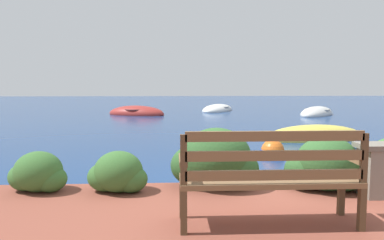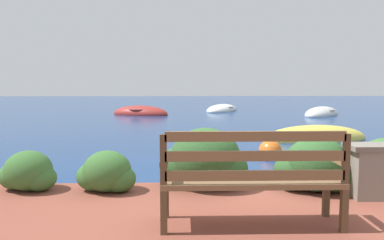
{
  "view_description": "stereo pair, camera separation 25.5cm",
  "coord_description": "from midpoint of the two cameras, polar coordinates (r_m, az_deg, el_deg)",
  "views": [
    {
      "loc": [
        -1.24,
        -4.96,
        1.57
      ],
      "look_at": [
        -0.7,
        5.65,
        0.51
      ],
      "focal_mm": 35.0,
      "sensor_mm": 36.0,
      "label": 1
    },
    {
      "loc": [
        -0.99,
        -4.97,
        1.57
      ],
      "look_at": [
        -0.7,
        5.65,
        0.51
      ],
      "focal_mm": 35.0,
      "sensor_mm": 36.0,
      "label": 2
    }
  ],
  "objects": [
    {
      "name": "ground_plane",
      "position": [
        5.33,
        10.79,
        -11.54
      ],
      "size": [
        80.0,
        80.0,
        0.0
      ],
      "color": "navy"
    },
    {
      "name": "park_bench",
      "position": [
        3.58,
        11.13,
        -8.37
      ],
      "size": [
        1.69,
        0.48,
        0.93
      ],
      "rotation": [
        0.0,
        0.0,
        0.07
      ],
      "color": "brown",
      "rests_on": "patio_terrace"
    },
    {
      "name": "hedge_clump_far_left",
      "position": [
        5.12,
        -22.43,
        -7.5
      ],
      "size": [
        0.74,
        0.53,
        0.5
      ],
      "color": "#38662D",
      "rests_on": "patio_terrace"
    },
    {
      "name": "hedge_clump_left",
      "position": [
        4.79,
        -11.43,
        -8.03
      ],
      "size": [
        0.75,
        0.54,
        0.51
      ],
      "color": "#38662D",
      "rests_on": "patio_terrace"
    },
    {
      "name": "hedge_clump_centre",
      "position": [
        4.87,
        3.36,
        -6.33
      ],
      "size": [
        1.14,
        0.82,
        0.77
      ],
      "color": "#2D5628",
      "rests_on": "patio_terrace"
    },
    {
      "name": "hedge_clump_right",
      "position": [
        4.98,
        19.67,
        -6.86
      ],
      "size": [
        1.0,
        0.72,
        0.68
      ],
      "color": "#2D5628",
      "rests_on": "patio_terrace"
    },
    {
      "name": "rowboat_nearest",
      "position": [
        10.8,
        18.95,
        -2.65
      ],
      "size": [
        3.0,
        1.26,
        0.75
      ],
      "rotation": [
        0.0,
        0.0,
        3.26
      ],
      "color": "#DBC64C",
      "rests_on": "ground_plane"
    },
    {
      "name": "rowboat_mid",
      "position": [
        19.28,
        19.49,
        0.87
      ],
      "size": [
        2.94,
        3.25,
        0.75
      ],
      "rotation": [
        0.0,
        0.0,
        0.9
      ],
      "color": "silver",
      "rests_on": "ground_plane"
    },
    {
      "name": "rowboat_far",
      "position": [
        18.61,
        -7.49,
        1.0
      ],
      "size": [
        3.15,
        2.19,
        0.81
      ],
      "rotation": [
        0.0,
        0.0,
        2.78
      ],
      "color": "#9E2D28",
      "rests_on": "ground_plane"
    },
    {
      "name": "rowboat_outer",
      "position": [
        21.03,
        4.93,
        1.53
      ],
      "size": [
        2.62,
        3.4,
        0.67
      ],
      "rotation": [
        0.0,
        0.0,
        4.23
      ],
      "color": "silver",
      "rests_on": "ground_plane"
    },
    {
      "name": "mooring_buoy",
      "position": [
        8.35,
        12.69,
        -4.67
      ],
      "size": [
        0.56,
        0.56,
        0.5
      ],
      "color": "orange",
      "rests_on": "ground_plane"
    }
  ]
}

